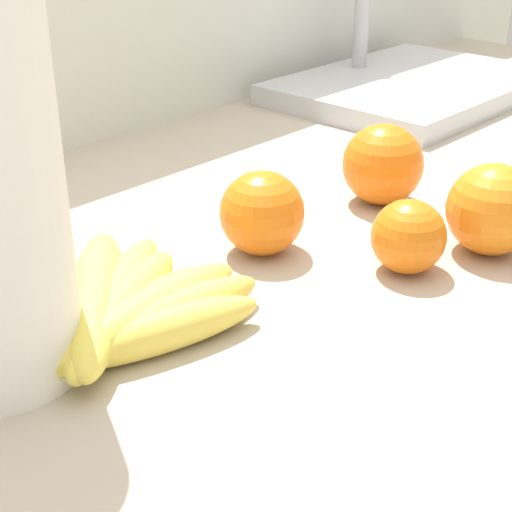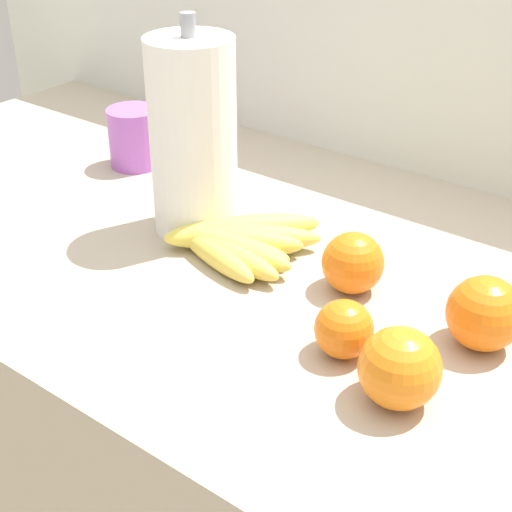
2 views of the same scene
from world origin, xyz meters
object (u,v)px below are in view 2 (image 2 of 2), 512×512
orange_front (353,263)px  orange_right (400,368)px  orange_back_left (484,313)px  paper_towel_roll (193,138)px  banana_bunch (234,243)px  mug (134,137)px  orange_center (344,329)px

orange_front → orange_right: bearing=-46.7°
orange_back_left → paper_towel_roll: size_ratio=0.28×
orange_front → banana_bunch: bearing=-172.7°
paper_towel_roll → mug: bearing=154.9°
paper_towel_roll → banana_bunch: bearing=-18.4°
orange_center → mug: 0.60m
orange_back_left → orange_center: orange_back_left is taller
paper_towel_roll → mug: size_ratio=3.06×
orange_front → paper_towel_roll: paper_towel_roll is taller
banana_bunch → orange_center: size_ratio=3.08×
banana_bunch → orange_right: size_ratio=2.41×
orange_center → paper_towel_roll: bearing=158.5°
paper_towel_roll → mug: (-0.23, 0.11, -0.09)m
orange_right → paper_towel_roll: bearing=158.4°
orange_center → mug: mug is taller
mug → orange_center: bearing=-23.0°
orange_right → orange_center: 0.09m
orange_back_left → orange_center: size_ratio=1.29×
orange_back_left → mug: bearing=169.0°
orange_right → orange_front: bearing=133.3°
orange_center → orange_front: bearing=116.6°
orange_right → orange_center: size_ratio=1.28×
orange_right → orange_front: orange_right is taller
banana_bunch → mug: bearing=156.7°
orange_front → orange_center: 0.13m
banana_bunch → paper_towel_roll: bearing=161.6°
banana_bunch → orange_center: bearing=-22.6°
orange_back_left → paper_towel_roll: bearing=177.3°
banana_bunch → orange_front: size_ratio=2.60×
orange_back_left → orange_front: orange_back_left is taller
orange_center → paper_towel_roll: paper_towel_roll is taller
orange_front → mug: (-0.49, 0.12, 0.01)m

